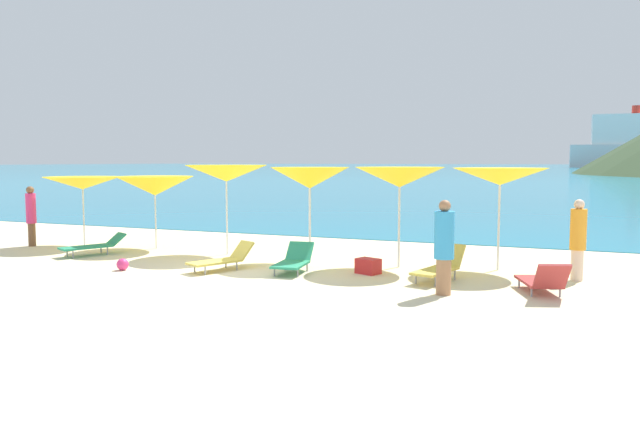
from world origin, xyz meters
TOP-DOWN VIEW (x-y plane):
  - ground_plane at (0.00, 10.00)m, footprint 50.00×100.00m
  - ocean_water at (0.00, 226.95)m, footprint 650.00×440.00m
  - umbrella_0 at (-5.97, 2.53)m, footprint 2.38×2.38m
  - umbrella_1 at (-3.66, 2.88)m, footprint 2.42×2.42m
  - umbrella_2 at (-1.20, 2.70)m, footprint 2.23×2.23m
  - umbrella_3 at (1.34, 2.42)m, footprint 2.13×2.13m
  - umbrella_4 at (3.59, 2.51)m, footprint 2.32×2.32m
  - umbrella_5 at (5.81, 3.00)m, footprint 2.35×2.35m
  - lounge_chair_0 at (6.85, 0.65)m, footprint 1.07×1.60m
  - lounge_chair_1 at (-0.06, 0.58)m, footprint 1.14×1.63m
  - lounge_chair_2 at (4.81, 1.26)m, footprint 0.93×1.66m
  - lounge_chair_3 at (-4.43, 1.24)m, footprint 1.21×1.73m
  - lounge_chair_4 at (1.55, 0.98)m, footprint 0.78×1.50m
  - beachgoer_0 at (5.12, -0.06)m, footprint 0.37×0.37m
  - beachgoer_1 at (7.48, 2.33)m, footprint 0.33×0.33m
  - beachgoer_2 at (-7.37, 1.91)m, footprint 0.28×0.28m
  - beach_ball at (-2.20, -0.28)m, footprint 0.28×0.28m
  - cooler_box at (3.17, 1.45)m, footprint 0.60×0.52m

SIDE VIEW (x-z plane):
  - ground_plane at x=0.00m, z-range -0.30..0.00m
  - ocean_water at x=0.00m, z-range 0.00..0.02m
  - beach_ball at x=-2.20m, z-range 0.00..0.28m
  - cooler_box at x=3.17m, z-range 0.00..0.34m
  - lounge_chair_3 at x=-4.43m, z-range 0.00..0.54m
  - lounge_chair_1 at x=-0.06m, z-range -0.04..0.58m
  - lounge_chair_4 at x=1.55m, z-range -0.04..0.58m
  - lounge_chair_0 at x=6.85m, z-range -0.07..0.62m
  - lounge_chair_2 at x=4.81m, z-range -0.05..0.66m
  - beachgoer_1 at x=7.48m, z-range 0.05..1.77m
  - beachgoer_0 at x=5.12m, z-range 0.04..1.84m
  - beachgoer_2 at x=-7.37m, z-range 0.07..1.85m
  - umbrella_1 at x=-3.66m, z-range 0.76..2.84m
  - umbrella_0 at x=-5.97m, z-range 0.84..2.89m
  - umbrella_3 at x=1.34m, z-range 0.91..3.27m
  - umbrella_4 at x=3.59m, z-range 0.94..3.32m
  - umbrella_5 at x=5.81m, z-range 0.98..3.33m
  - umbrella_2 at x=-1.20m, z-range 0.98..3.39m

